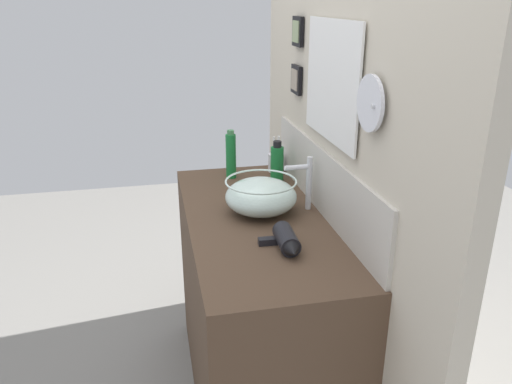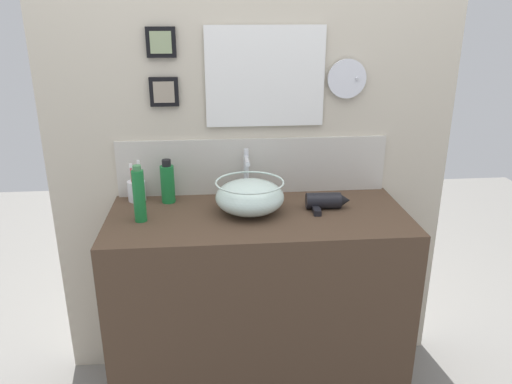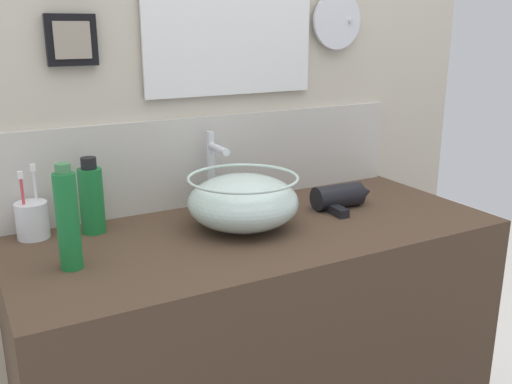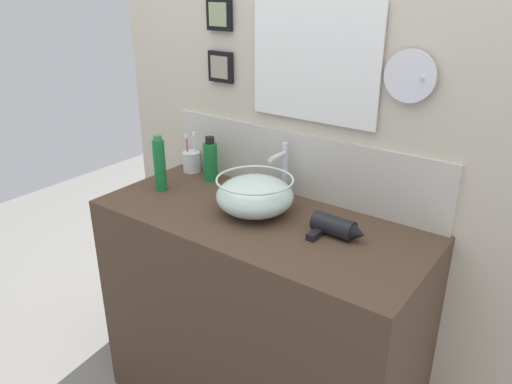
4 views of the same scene
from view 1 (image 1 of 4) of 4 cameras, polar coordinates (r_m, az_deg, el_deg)
The scene contains 8 objects.
vanity_counter at distance 2.21m, azimuth 0.06°, elevation -13.84°, with size 1.25×0.55×0.92m, color #4C3828.
back_panel at distance 1.95m, azimuth 8.84°, elevation 6.82°, with size 1.84×0.10×2.51m.
glass_bowl_sink at distance 1.99m, azimuth 0.57°, elevation -0.45°, with size 0.29×0.29×0.14m.
faucet at distance 2.01m, azimuth 5.73°, elevation 1.42°, with size 0.02×0.12×0.22m.
hair_drier at distance 1.71m, azimuth 3.48°, elevation -5.60°, with size 0.19×0.13×0.07m.
toothbrush_cup at distance 2.48m, azimuth 2.30°, elevation 3.43°, with size 0.08×0.08×0.18m.
shampoo_bottle at distance 2.33m, azimuth 2.42°, elevation 3.33°, with size 0.06×0.06×0.19m.
spray_bottle at distance 2.38m, azimuth -2.89°, elevation 4.21°, with size 0.05×0.05×0.23m.
Camera 1 is at (1.77, -0.38, 1.73)m, focal length 35.00 mm.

